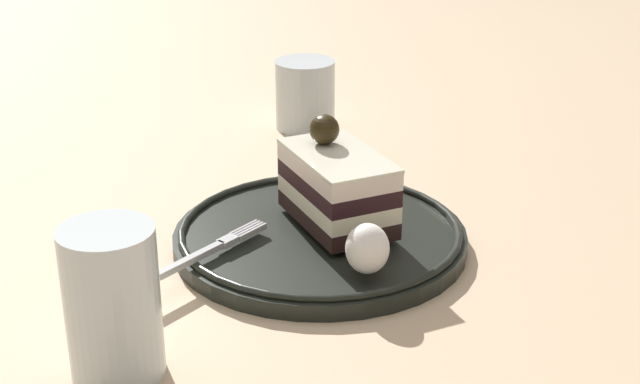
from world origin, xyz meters
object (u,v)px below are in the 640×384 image
whipped_cream_dollop (367,249)px  dessert_plate (320,236)px  drink_glass_far (113,312)px  drink_glass_near (305,96)px  cake_slice (337,186)px  fork (211,249)px

whipped_cream_dollop → dessert_plate: bearing=-92.1°
whipped_cream_dollop → drink_glass_far: (0.19, 0.02, 0.01)m
drink_glass_near → drink_glass_far: (0.31, 0.37, 0.01)m
cake_slice → drink_glass_far: size_ratio=1.05×
whipped_cream_dollop → drink_glass_far: bearing=5.9°
dessert_plate → cake_slice: 0.04m
cake_slice → drink_glass_far: (0.21, 0.11, -0.00)m
fork → drink_glass_far: 0.14m
dessert_plate → whipped_cream_dollop: bearing=87.9°
drink_glass_near → cake_slice: bearing=70.1°
cake_slice → fork: size_ratio=0.93×
dessert_plate → cake_slice: (-0.02, -0.00, 0.04)m
drink_glass_far → whipped_cream_dollop: bearing=-174.1°
whipped_cream_dollop → drink_glass_far: drink_glass_far is taller
dessert_plate → fork: size_ratio=2.08×
dessert_plate → drink_glass_far: drink_glass_far is taller
fork → drink_glass_near: bearing=-127.2°
cake_slice → fork: cake_slice is taller
fork → drink_glass_near: drink_glass_near is taller
fork → drink_glass_near: size_ratio=1.52×
fork → drink_glass_far: bearing=45.1°
drink_glass_near → whipped_cream_dollop: bearing=71.8°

